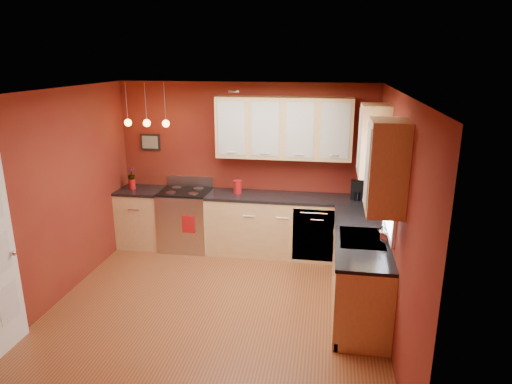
% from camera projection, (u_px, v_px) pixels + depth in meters
% --- Properties ---
extents(floor, '(4.20, 4.20, 0.00)m').
position_uv_depth(floor, '(215.00, 310.00, 5.54)').
color(floor, brown).
rests_on(floor, ground).
extents(ceiling, '(4.00, 4.20, 0.02)m').
position_uv_depth(ceiling, '(209.00, 92.00, 4.80)').
color(ceiling, white).
rests_on(ceiling, wall_back).
extents(wall_back, '(4.00, 0.02, 2.60)m').
position_uv_depth(wall_back, '(246.00, 167.00, 7.16)').
color(wall_back, maroon).
rests_on(wall_back, floor).
extents(wall_front, '(4.00, 0.02, 2.60)m').
position_uv_depth(wall_front, '(137.00, 304.00, 3.18)').
color(wall_front, maroon).
rests_on(wall_front, floor).
extents(wall_left, '(0.02, 4.20, 2.60)m').
position_uv_depth(wall_left, '(51.00, 200.00, 5.48)').
color(wall_left, maroon).
rests_on(wall_left, floor).
extents(wall_right, '(0.02, 4.20, 2.60)m').
position_uv_depth(wall_right, '(394.00, 219.00, 4.86)').
color(wall_right, maroon).
rests_on(wall_right, floor).
extents(base_cabinets_back_left, '(0.70, 0.60, 0.90)m').
position_uv_depth(base_cabinets_back_left, '(143.00, 218.00, 7.37)').
color(base_cabinets_back_left, '#E3B979').
rests_on(base_cabinets_back_left, floor).
extents(base_cabinets_back_right, '(2.54, 0.60, 0.90)m').
position_uv_depth(base_cabinets_back_right, '(290.00, 227.00, 7.00)').
color(base_cabinets_back_right, '#E3B979').
rests_on(base_cabinets_back_right, floor).
extents(base_cabinets_right, '(0.60, 2.10, 0.90)m').
position_uv_depth(base_cabinets_right, '(359.00, 270.00, 5.57)').
color(base_cabinets_right, '#E3B979').
rests_on(base_cabinets_right, floor).
extents(counter_back_left, '(0.70, 0.62, 0.04)m').
position_uv_depth(counter_back_left, '(141.00, 190.00, 7.24)').
color(counter_back_left, black).
rests_on(counter_back_left, base_cabinets_back_left).
extents(counter_back_right, '(2.54, 0.62, 0.04)m').
position_uv_depth(counter_back_right, '(290.00, 198.00, 6.87)').
color(counter_back_right, black).
rests_on(counter_back_right, base_cabinets_back_right).
extents(counter_right, '(0.62, 2.10, 0.04)m').
position_uv_depth(counter_right, '(361.00, 235.00, 5.44)').
color(counter_right, black).
rests_on(counter_right, base_cabinets_right).
extents(gas_range, '(0.76, 0.64, 1.11)m').
position_uv_depth(gas_range, '(186.00, 219.00, 7.25)').
color(gas_range, '#B8B8BD').
rests_on(gas_range, floor).
extents(dishwasher_front, '(0.60, 0.02, 0.80)m').
position_uv_depth(dishwasher_front, '(313.00, 235.00, 6.67)').
color(dishwasher_front, '#B8B8BD').
rests_on(dishwasher_front, base_cabinets_back_right).
extents(sink, '(0.50, 0.70, 0.33)m').
position_uv_depth(sink, '(362.00, 240.00, 5.30)').
color(sink, gray).
rests_on(sink, counter_right).
extents(window, '(0.06, 1.02, 1.22)m').
position_uv_depth(window, '(392.00, 176.00, 5.04)').
color(window, white).
rests_on(window, wall_right).
extents(upper_cabinets_back, '(2.00, 0.35, 0.90)m').
position_uv_depth(upper_cabinets_back, '(284.00, 128.00, 6.71)').
color(upper_cabinets_back, '#E3B979').
rests_on(upper_cabinets_back, wall_back).
extents(upper_cabinets_right, '(0.35, 1.95, 0.90)m').
position_uv_depth(upper_cabinets_right, '(379.00, 152.00, 5.01)').
color(upper_cabinets_right, '#E3B979').
rests_on(upper_cabinets_right, wall_right).
extents(wall_picture, '(0.32, 0.03, 0.26)m').
position_uv_depth(wall_picture, '(150.00, 142.00, 7.28)').
color(wall_picture, black).
rests_on(wall_picture, wall_back).
extents(pendant_lights, '(0.71, 0.11, 0.66)m').
position_uv_depth(pendant_lights, '(147.00, 123.00, 6.85)').
color(pendant_lights, gray).
rests_on(pendant_lights, ceiling).
extents(red_canister, '(0.14, 0.14, 0.20)m').
position_uv_depth(red_canister, '(238.00, 187.00, 6.99)').
color(red_canister, '#A51114').
rests_on(red_canister, counter_back_right).
extents(red_vase, '(0.10, 0.10, 0.16)m').
position_uv_depth(red_vase, '(132.00, 184.00, 7.22)').
color(red_vase, '#A51114').
rests_on(red_vase, counter_back_left).
extents(flowers, '(0.13, 0.13, 0.20)m').
position_uv_depth(flowers, '(131.00, 174.00, 7.17)').
color(flowers, '#A51114').
rests_on(flowers, red_vase).
extents(coffee_maker, '(0.20, 0.19, 0.28)m').
position_uv_depth(coffee_maker, '(357.00, 191.00, 6.69)').
color(coffee_maker, black).
rests_on(coffee_maker, counter_back_right).
extents(soap_pump, '(0.11, 0.12, 0.21)m').
position_uv_depth(soap_pump, '(383.00, 234.00, 5.13)').
color(soap_pump, silver).
rests_on(soap_pump, counter_right).
extents(dish_towel, '(0.20, 0.01, 0.27)m').
position_uv_depth(dish_towel, '(188.00, 224.00, 6.90)').
color(dish_towel, '#A51114').
rests_on(dish_towel, gas_range).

